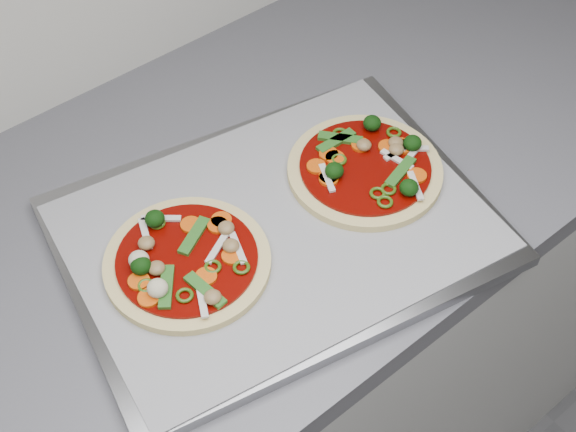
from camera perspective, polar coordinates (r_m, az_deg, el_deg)
countertop at (r=0.97m, az=-18.27°, el=-7.94°), size 3.60×0.60×0.04m
baking_tray at (r=0.98m, az=-0.79°, el=-1.07°), size 0.57×0.47×0.02m
parchment at (r=0.97m, az=-0.79°, el=-0.73°), size 0.53×0.43×0.00m
pizza_left at (r=0.93m, az=-7.33°, el=-3.19°), size 0.20×0.20×0.03m
pizza_right at (r=1.03m, az=5.62°, el=3.49°), size 0.27×0.27×0.03m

